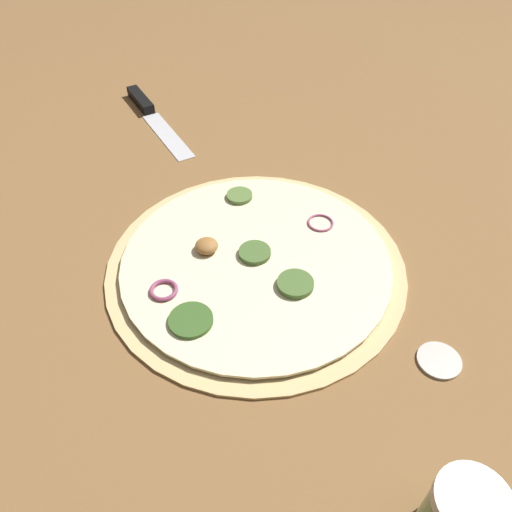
# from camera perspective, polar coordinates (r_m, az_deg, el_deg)

# --- Properties ---
(ground_plane) EXTENTS (3.00, 3.00, 0.00)m
(ground_plane) POSITION_cam_1_polar(r_m,az_deg,el_deg) (0.64, 0.00, -1.16)
(ground_plane) COLOR brown
(pizza) EXTENTS (0.38, 0.38, 0.03)m
(pizza) POSITION_cam_1_polar(r_m,az_deg,el_deg) (0.63, -0.08, -0.79)
(pizza) COLOR #D6B77A
(pizza) RESTS_ON ground_plane
(knife) EXTENTS (0.25, 0.11, 0.02)m
(knife) POSITION_cam_1_polar(r_m,az_deg,el_deg) (0.98, -12.30, 16.09)
(knife) COLOR silver
(knife) RESTS_ON ground_plane
(loose_cap) EXTENTS (0.05, 0.05, 0.01)m
(loose_cap) POSITION_cam_1_polar(r_m,az_deg,el_deg) (0.58, 20.23, -11.05)
(loose_cap) COLOR beige
(loose_cap) RESTS_ON ground_plane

